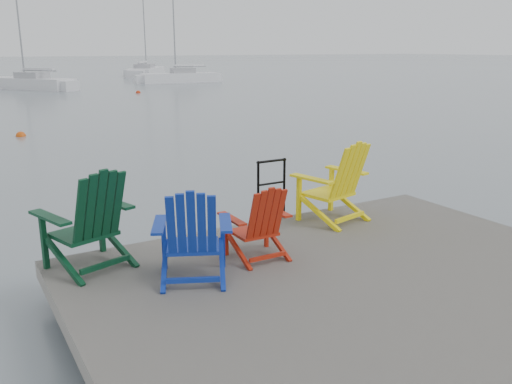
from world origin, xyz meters
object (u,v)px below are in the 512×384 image
buoy_d (14,89)px  buoy_a (21,136)px  chair_green (90,219)px  sailboat_mid (146,72)px  handrail (271,184)px  chair_blue (192,234)px  sailboat_far (180,78)px  chair_yellow (336,181)px  sailboat_near (29,84)px  chair_red (259,222)px  buoy_c (138,93)px

buoy_d → buoy_a: bearing=-96.3°
chair_green → sailboat_mid: sailboat_mid is taller
buoy_a → handrail: bearing=-82.8°
chair_blue → sailboat_far: 43.08m
handrail → chair_yellow: size_ratio=0.77×
sailboat_near → sailboat_far: (12.54, 1.80, 0.00)m
chair_green → sailboat_mid: bearing=53.0°
chair_red → buoy_a: (-0.80, 14.74, -0.96)m
sailboat_far → chair_red: bearing=162.6°
chair_yellow → buoy_c: chair_yellow is taller
buoy_d → sailboat_mid: bearing=44.2°
chair_blue → sailboat_near: (3.73, 38.09, -0.67)m
buoy_c → sailboat_near: bearing=128.1°
sailboat_mid → buoy_d: sailboat_mid is taller
buoy_a → buoy_c: size_ratio=1.02×
chair_yellow → sailboat_near: size_ratio=0.11×
buoy_c → buoy_a: bearing=-120.6°
chair_green → chair_blue: (0.86, -0.89, -0.06)m
sailboat_far → chair_green: bearing=160.0°
sailboat_mid → chair_red: bearing=-77.5°
sailboat_near → buoy_a: bearing=-133.1°
sailboat_near → sailboat_far: size_ratio=1.11×
sailboat_near → chair_green: bearing=-131.3°
handrail → chair_yellow: 0.93m
buoy_a → sailboat_near: bearing=81.2°
chair_green → sailboat_mid: (18.79, 52.80, -0.73)m
chair_green → buoy_a: 14.12m
handrail → chair_yellow: (0.78, -0.50, 0.05)m
sailboat_near → sailboat_mid: 21.09m
handrail → chair_red: bearing=-127.3°
sailboat_near → buoy_c: sailboat_near is taller
chair_blue → buoy_d: bearing=110.7°
handrail → chair_blue: 2.30m
chair_blue → chair_red: bearing=36.0°
chair_blue → buoy_a: bearing=114.3°
buoy_a → buoy_d: (2.64, 24.01, 0.00)m
handrail → buoy_d: handrail is taller
handrail → buoy_d: size_ratio=2.78×
chair_green → chair_red: (1.78, -0.70, -0.13)m
handrail → buoy_a: 13.69m
buoy_c → buoy_d: (-6.72, 8.18, 0.00)m
buoy_a → buoy_c: 18.39m
chair_blue → chair_yellow: chair_yellow is taller
buoy_c → chair_blue: bearing=-107.2°
chair_yellow → buoy_a: size_ratio=3.48×
sailboat_near → sailboat_far: bearing=-26.1°
chair_red → buoy_d: bearing=87.3°
handrail → sailboat_far: sailboat_far is taller
handrail → chair_yellow: chair_yellow is taller
sailboat_mid → buoy_a: bearing=-84.6°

